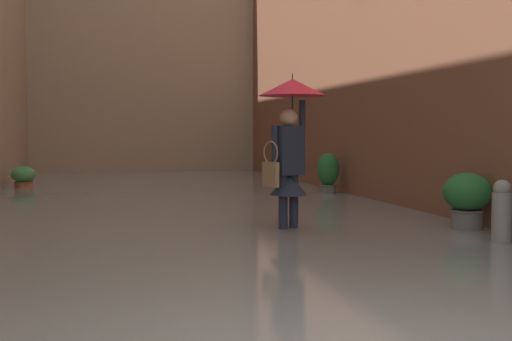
{
  "coord_description": "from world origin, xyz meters",
  "views": [
    {
      "loc": [
        1.42,
        2.64,
        1.42
      ],
      "look_at": [
        -0.39,
        -4.9,
        0.96
      ],
      "focal_mm": 45.82,
      "sensor_mm": 36.0,
      "label": 1
    }
  ],
  "objects_px": {
    "person_wading": "(290,130)",
    "potted_plant_far_left": "(328,174)",
    "mooring_bollard": "(502,218)",
    "potted_plant_mid_left": "(467,200)",
    "potted_plant_far_right": "(23,178)"
  },
  "relations": [
    {
      "from": "mooring_bollard",
      "to": "potted_plant_far_left",
      "type": "bearing_deg",
      "value": -91.44
    },
    {
      "from": "potted_plant_far_left",
      "to": "mooring_bollard",
      "type": "xyz_separation_m",
      "value": [
        0.16,
        6.25,
        -0.12
      ]
    },
    {
      "from": "potted_plant_far_right",
      "to": "mooring_bollard",
      "type": "height_order",
      "value": "mooring_bollard"
    },
    {
      "from": "potted_plant_mid_left",
      "to": "mooring_bollard",
      "type": "bearing_deg",
      "value": 79.15
    },
    {
      "from": "mooring_bollard",
      "to": "potted_plant_mid_left",
      "type": "bearing_deg",
      "value": -100.85
    },
    {
      "from": "potted_plant_mid_left",
      "to": "mooring_bollard",
      "type": "xyz_separation_m",
      "value": [
        0.2,
        1.05,
        -0.09
      ]
    },
    {
      "from": "person_wading",
      "to": "potted_plant_far_right",
      "type": "distance_m",
      "value": 8.6
    },
    {
      "from": "mooring_bollard",
      "to": "person_wading",
      "type": "bearing_deg",
      "value": -38.65
    },
    {
      "from": "potted_plant_mid_left",
      "to": "potted_plant_far_left",
      "type": "relative_size",
      "value": 0.9
    },
    {
      "from": "mooring_bollard",
      "to": "potted_plant_far_right",
      "type": "bearing_deg",
      "value": -55.94
    },
    {
      "from": "person_wading",
      "to": "potted_plant_far_left",
      "type": "bearing_deg",
      "value": -115.45
    },
    {
      "from": "potted_plant_far_right",
      "to": "mooring_bollard",
      "type": "distance_m",
      "value": 10.99
    },
    {
      "from": "potted_plant_far_right",
      "to": "mooring_bollard",
      "type": "relative_size",
      "value": 0.74
    },
    {
      "from": "person_wading",
      "to": "potted_plant_far_left",
      "type": "xyz_separation_m",
      "value": [
        -2.2,
        -4.62,
        -0.89
      ]
    },
    {
      "from": "potted_plant_mid_left",
      "to": "potted_plant_far_left",
      "type": "bearing_deg",
      "value": -89.5
    }
  ]
}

